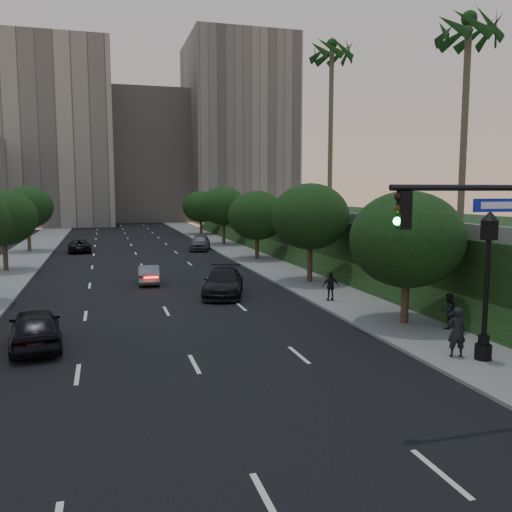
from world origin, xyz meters
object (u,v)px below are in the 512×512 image
object	(u,v)px
sedan_near_left	(35,328)
pedestrian_b	(448,311)
street_lamp	(486,292)
pedestrian_a	(457,332)
sedan_far_right	(200,243)
pedestrian_c	(331,286)
sedan_far_left	(79,246)
sedan_near_right	(223,282)
sedan_mid_left	(149,274)

from	to	relation	value
sedan_near_left	pedestrian_b	bearing A→B (deg)	166.02
street_lamp	pedestrian_a	bearing A→B (deg)	144.00
sedan_far_right	pedestrian_c	bearing A→B (deg)	-70.18
sedan_far_left	pedestrian_a	size ratio (longest dim) A/B	2.57
sedan_near_left	sedan_near_right	bearing A→B (deg)	-144.33
street_lamp	pedestrian_a	size ratio (longest dim) A/B	3.03
sedan_far_left	sedan_near_left	bearing A→B (deg)	85.52
sedan_far_left	pedestrian_b	size ratio (longest dim) A/B	3.00
sedan_mid_left	pedestrian_c	world-z (taller)	pedestrian_c
sedan_near_left	sedan_far_left	world-z (taller)	sedan_near_left
street_lamp	sedan_mid_left	bearing A→B (deg)	116.56
sedan_near_left	sedan_near_right	xyz separation A→B (m)	(9.51, 8.59, -0.01)
street_lamp	sedan_near_left	size ratio (longest dim) A/B	1.18
sedan_near_right	sedan_far_right	xyz separation A→B (m)	(2.94, 24.95, 0.02)
pedestrian_a	sedan_near_right	bearing A→B (deg)	-52.66
pedestrian_a	pedestrian_b	distance (m)	4.26
sedan_far_right	sedan_near_right	bearing A→B (deg)	-81.61
pedestrian_b	pedestrian_c	xyz separation A→B (m)	(-2.49, 7.17, 0.00)
sedan_near_left	sedan_far_right	xyz separation A→B (m)	(12.45, 33.53, 0.01)
sedan_near_right	pedestrian_b	bearing A→B (deg)	-38.18
street_lamp	sedan_far_left	bearing A→B (deg)	110.54
sedan_mid_left	sedan_far_left	bearing A→B (deg)	-72.67
sedan_near_right	sedan_far_left	bearing A→B (deg)	125.45
street_lamp	pedestrian_c	distance (m)	11.52
sedan_mid_left	sedan_far_left	distance (m)	21.61
sedan_mid_left	sedan_near_right	xyz separation A→B (m)	(3.96, -5.50, 0.16)
sedan_far_left	pedestrian_b	distance (m)	41.03
sedan_near_left	pedestrian_c	world-z (taller)	pedestrian_c
sedan_far_left	sedan_near_right	world-z (taller)	sedan_near_right
sedan_near_left	pedestrian_a	distance (m)	16.21
street_lamp	pedestrian_c	bearing A→B (deg)	95.16
sedan_near_right	street_lamp	bearing A→B (deg)	-51.02
pedestrian_c	pedestrian_a	bearing A→B (deg)	100.09
sedan_mid_left	sedan_near_right	world-z (taller)	sedan_near_right
street_lamp	pedestrian_b	bearing A→B (deg)	70.63
sedan_far_left	pedestrian_b	bearing A→B (deg)	110.49
sedan_mid_left	sedan_far_left	xyz separation A→B (m)	(-5.28, 20.95, 0.03)
sedan_near_left	pedestrian_b	world-z (taller)	pedestrian_b
sedan_near_right	pedestrian_c	size ratio (longest dim) A/B	3.44
sedan_far_left	pedestrian_c	world-z (taller)	pedestrian_c
sedan_near_right	sedan_far_right	bearing A→B (deg)	99.48
sedan_far_right	sedan_near_left	bearing A→B (deg)	-95.25
pedestrian_b	pedestrian_c	bearing A→B (deg)	-82.39
pedestrian_b	pedestrian_c	size ratio (longest dim) A/B	0.99
sedan_near_right	pedestrian_a	distance (m)	15.55
pedestrian_b	pedestrian_c	distance (m)	7.59
street_lamp	sedan_near_right	xyz separation A→B (m)	(-6.32, 15.06, -1.84)
sedan_far_left	pedestrian_a	xyz separation A→B (m)	(14.80, -40.97, 0.42)
street_lamp	sedan_near_left	xyz separation A→B (m)	(-15.83, 6.48, -1.82)
sedan_mid_left	pedestrian_a	bearing A→B (deg)	118.66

